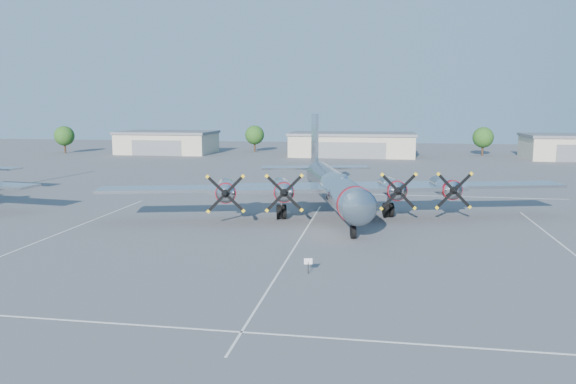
% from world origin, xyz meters
% --- Properties ---
extents(ground, '(260.00, 260.00, 0.00)m').
position_xyz_m(ground, '(0.00, 0.00, 0.00)').
color(ground, '#505052').
rests_on(ground, ground).
extents(parking_lines, '(60.00, 50.08, 0.01)m').
position_xyz_m(parking_lines, '(0.00, -1.75, 0.01)').
color(parking_lines, silver).
rests_on(parking_lines, ground).
extents(hangar_west, '(22.60, 14.60, 5.40)m').
position_xyz_m(hangar_west, '(-45.00, 81.96, 2.71)').
color(hangar_west, '#B6A991').
rests_on(hangar_west, ground).
extents(hangar_center, '(28.60, 14.60, 5.40)m').
position_xyz_m(hangar_center, '(0.00, 81.96, 2.71)').
color(hangar_center, '#B6A991').
rests_on(hangar_center, ground).
extents(hangar_east, '(20.60, 14.60, 5.40)m').
position_xyz_m(hangar_east, '(48.00, 81.96, 2.71)').
color(hangar_east, '#B6A991').
rests_on(hangar_east, ground).
extents(tree_far_west, '(4.80, 4.80, 6.64)m').
position_xyz_m(tree_far_west, '(-70.00, 78.00, 4.22)').
color(tree_far_west, '#382619').
rests_on(tree_far_west, ground).
extents(tree_west, '(4.80, 4.80, 6.64)m').
position_xyz_m(tree_west, '(-25.00, 90.00, 4.22)').
color(tree_west, '#382619').
rests_on(tree_west, ground).
extents(tree_east, '(4.80, 4.80, 6.64)m').
position_xyz_m(tree_east, '(30.00, 88.00, 4.22)').
color(tree_east, '#382619').
rests_on(tree_east, ground).
extents(main_bomber_b29, '(54.32, 43.58, 10.53)m').
position_xyz_m(main_bomber_b29, '(1.74, 10.48, 0.00)').
color(main_bomber_b29, silver).
rests_on(main_bomber_b29, ground).
extents(info_placard, '(0.58, 0.17, 1.11)m').
position_xyz_m(info_placard, '(2.06, -11.37, 0.78)').
color(info_placard, black).
rests_on(info_placard, ground).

